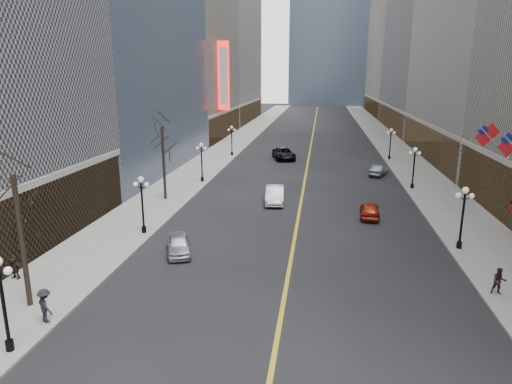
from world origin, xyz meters
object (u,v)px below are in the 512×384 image
(streetlamp_west_2, at_px, (202,158))
(car_nb_near, at_px, (179,244))
(streetlamp_east_1, at_px, (463,211))
(streetlamp_west_0, at_px, (2,295))
(car_sb_far, at_px, (379,170))
(streetlamp_west_1, at_px, (142,199))
(car_nb_mid, at_px, (275,195))
(streetlamp_east_2, at_px, (414,163))
(car_nb_far, at_px, (284,154))
(streetlamp_east_3, at_px, (391,140))
(streetlamp_west_3, at_px, (232,137))
(car_sb_mid, at_px, (370,210))

(streetlamp_west_2, xyz_separation_m, car_nb_near, (3.91, -21.44, -2.21))
(streetlamp_east_1, height_order, streetlamp_west_0, same)
(streetlamp_west_2, bearing_deg, car_sb_far, 18.12)
(streetlamp_west_1, xyz_separation_m, car_nb_mid, (9.24, 10.58, -2.09))
(streetlamp_east_2, relative_size, car_sb_far, 1.11)
(car_nb_far, bearing_deg, car_nb_mid, -102.44)
(streetlamp_west_1, xyz_separation_m, car_nb_far, (8.17, 34.43, -2.06))
(streetlamp_east_2, relative_size, car_nb_mid, 0.92)
(streetlamp_east_2, height_order, car_nb_far, streetlamp_east_2)
(streetlamp_west_0, height_order, car_sb_far, streetlamp_west_0)
(streetlamp_west_0, xyz_separation_m, car_nb_mid, (9.24, 26.58, -2.09))
(car_nb_mid, distance_m, car_nb_far, 23.87)
(streetlamp_east_1, relative_size, streetlamp_west_0, 1.00)
(streetlamp_east_3, height_order, car_nb_far, streetlamp_east_3)
(streetlamp_west_3, bearing_deg, car_sb_far, -28.29)
(streetlamp_west_2, bearing_deg, streetlamp_west_1, -90.00)
(car_nb_mid, bearing_deg, streetlamp_west_3, 104.91)
(streetlamp_east_3, height_order, car_sb_far, streetlamp_east_3)
(streetlamp_west_2, xyz_separation_m, streetlamp_west_3, (0.00, 18.00, 0.00))
(streetlamp_east_3, bearing_deg, car_nb_far, -174.18)
(car_nb_far, bearing_deg, streetlamp_east_3, -9.18)
(streetlamp_east_1, bearing_deg, streetlamp_west_2, 142.67)
(streetlamp_east_1, height_order, streetlamp_east_3, same)
(streetlamp_east_3, relative_size, car_sb_far, 1.11)
(streetlamp_east_1, xyz_separation_m, streetlamp_east_3, (0.00, 36.00, 0.00))
(car_sb_far, bearing_deg, car_sb_mid, 103.68)
(streetlamp_west_2, bearing_deg, streetlamp_east_3, 37.33)
(car_sb_far, bearing_deg, car_nb_near, 81.74)
(streetlamp_west_0, bearing_deg, streetlamp_east_3, 65.59)
(streetlamp_west_2, height_order, streetlamp_west_3, same)
(car_nb_mid, bearing_deg, streetlamp_east_3, 55.47)
(car_nb_mid, bearing_deg, streetlamp_west_1, -136.19)
(car_nb_mid, relative_size, car_sb_mid, 1.21)
(car_sb_mid, relative_size, car_sb_far, 1.00)
(streetlamp_west_2, bearing_deg, car_nb_near, -79.67)
(streetlamp_west_1, bearing_deg, streetlamp_west_3, 90.00)
(streetlamp_west_1, height_order, car_nb_far, streetlamp_west_1)
(car_nb_mid, xyz_separation_m, car_nb_far, (-1.07, 23.84, 0.03))
(streetlamp_east_2, xyz_separation_m, car_nb_far, (-15.43, 16.43, -2.06))
(streetlamp_east_1, height_order, streetlamp_east_2, same)
(car_nb_near, bearing_deg, car_sb_mid, 17.16)
(car_sb_far, bearing_deg, streetlamp_east_1, 119.06)
(streetlamp_west_3, bearing_deg, streetlamp_east_3, 0.00)
(streetlamp_east_2, distance_m, streetlamp_west_1, 29.68)
(streetlamp_east_1, xyz_separation_m, car_sb_mid, (-5.59, 7.05, -2.21))
(streetlamp_west_3, distance_m, car_nb_far, 8.57)
(streetlamp_west_3, bearing_deg, car_nb_near, -84.34)
(car_sb_mid, bearing_deg, car_nb_mid, -18.33)
(car_nb_near, xyz_separation_m, car_sb_far, (16.89, 28.25, -0.02))
(streetlamp_west_0, bearing_deg, streetlamp_west_1, 90.00)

